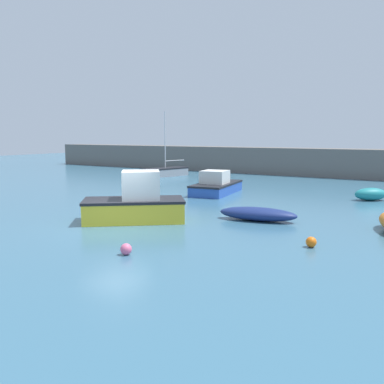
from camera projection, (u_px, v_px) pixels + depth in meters
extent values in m
cube|color=#38667F|center=(116.00, 229.00, 18.14)|extent=(120.00, 120.00, 0.20)
cube|color=#66605B|center=(310.00, 162.00, 40.60)|extent=(64.64, 2.88, 2.61)
ellipsoid|color=navy|center=(258.00, 214.00, 19.47)|extent=(3.73, 1.76, 0.61)
cube|color=#2D56B7|center=(217.00, 189.00, 28.48)|extent=(2.85, 5.19, 0.59)
cube|color=black|center=(217.00, 184.00, 28.43)|extent=(2.91, 5.30, 0.12)
cube|color=silver|center=(215.00, 178.00, 28.04)|extent=(1.84, 1.93, 0.96)
ellipsoid|color=teal|center=(371.00, 194.00, 25.41)|extent=(2.14, 1.97, 0.75)
ellipsoid|color=white|center=(135.00, 177.00, 35.23)|extent=(1.32, 1.99, 0.85)
cube|color=yellow|center=(134.00, 211.00, 19.33)|extent=(4.72, 4.39, 0.89)
cube|color=black|center=(134.00, 200.00, 19.26)|extent=(4.82, 4.48, 0.12)
cube|color=silver|center=(141.00, 186.00, 19.22)|extent=(2.26, 2.25, 1.40)
cube|color=gray|center=(165.00, 173.00, 40.19)|extent=(2.50, 4.77, 0.67)
cube|color=black|center=(165.00, 168.00, 40.14)|extent=(2.55, 4.87, 0.12)
cylinder|color=silver|center=(165.00, 140.00, 39.79)|extent=(0.09, 0.09, 5.34)
cylinder|color=silver|center=(175.00, 161.00, 40.87)|extent=(0.62, 2.35, 0.08)
sphere|color=orange|center=(311.00, 242.00, 14.87)|extent=(0.37, 0.37, 0.37)
sphere|color=#EA668C|center=(126.00, 249.00, 13.94)|extent=(0.38, 0.38, 0.38)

